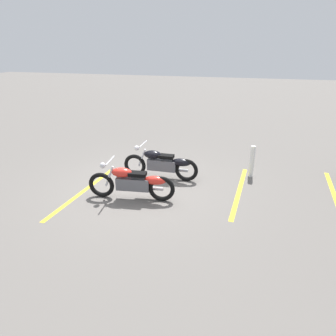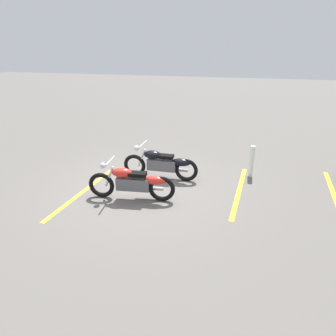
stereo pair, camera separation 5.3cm
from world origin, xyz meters
The scene contains 7 objects.
ground_plane centered at (0.00, 0.00, 0.00)m, with size 60.00×60.00×0.00m, color #66605B.
motorcycle_bright_foreground centered at (0.12, -0.70, 0.46)m, with size 2.23×0.64×1.04m.
motorcycle_dark_foreground centered at (0.48, 0.71, 0.46)m, with size 2.23×0.62×1.04m.
bollard_post centered at (2.99, 1.53, 0.47)m, with size 0.14×0.14×0.95m, color white.
parking_stripe_near centered at (-1.35, -0.68, 0.00)m, with size 3.20×0.12×0.01m, color yellow.
parking_stripe_mid centered at (2.71, 0.43, 0.00)m, with size 3.20×0.12×0.01m, color yellow.
parking_stripe_far centered at (5.14, 0.78, 0.00)m, with size 3.20×0.12×0.01m, color yellow.
Camera 1 is at (2.71, -7.10, 3.69)m, focal length 32.31 mm.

